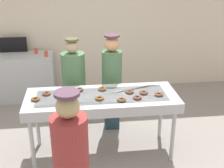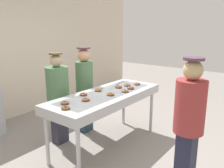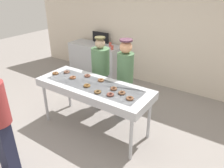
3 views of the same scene
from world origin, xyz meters
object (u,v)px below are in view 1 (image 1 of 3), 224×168
at_px(chocolate_donut_1, 144,93).
at_px(chocolate_donut_10, 99,98).
at_px(paper_cup_0, 46,54).
at_px(paper_cup_1, 36,51).
at_px(chocolate_donut_6, 137,98).
at_px(chocolate_donut_3, 79,89).
at_px(customer_waiting, 71,164).
at_px(chocolate_donut_8, 122,100).
at_px(menu_display, 13,45).
at_px(chocolate_donut_5, 102,89).
at_px(chocolate_donut_7, 47,93).
at_px(chocolate_donut_2, 35,99).
at_px(worker_assistant, 112,78).
at_px(fryer_conveyor, 102,101).
at_px(prep_counter, 15,78).
at_px(chocolate_donut_9, 67,96).
at_px(chocolate_donut_0, 159,94).
at_px(chocolate_donut_4, 130,92).
at_px(worker_baker, 74,79).

height_order(chocolate_donut_1, chocolate_donut_10, same).
distance_m(paper_cup_0, paper_cup_1, 0.32).
xyz_separation_m(chocolate_donut_6, paper_cup_0, (-1.38, 2.11, 0.03)).
height_order(chocolate_donut_6, chocolate_donut_10, same).
height_order(chocolate_donut_3, paper_cup_1, paper_cup_1).
bearing_deg(customer_waiting, chocolate_donut_8, 48.82).
bearing_deg(menu_display, chocolate_donut_6, -50.59).
relative_size(chocolate_donut_5, chocolate_donut_7, 1.00).
distance_m(chocolate_donut_2, worker_assistant, 1.37).
relative_size(chocolate_donut_5, chocolate_donut_8, 1.00).
relative_size(fryer_conveyor, prep_counter, 1.36).
height_order(chocolate_donut_7, chocolate_donut_9, same).
xyz_separation_m(prep_counter, menu_display, (0.00, 0.25, 0.62)).
height_order(fryer_conveyor, worker_assistant, worker_assistant).
xyz_separation_m(chocolate_donut_1, chocolate_donut_10, (-0.64, -0.11, 0.00)).
xyz_separation_m(fryer_conveyor, chocolate_donut_6, (0.47, -0.16, 0.10)).
xyz_separation_m(fryer_conveyor, worker_assistant, (0.23, 0.71, 0.06)).
bearing_deg(chocolate_donut_0, chocolate_donut_2, 178.40).
height_order(paper_cup_1, menu_display, menu_display).
bearing_deg(chocolate_donut_10, chocolate_donut_2, 175.09).
height_order(fryer_conveyor, menu_display, menu_display).
xyz_separation_m(fryer_conveyor, chocolate_donut_7, (-0.77, 0.13, 0.10)).
relative_size(fryer_conveyor, chocolate_donut_9, 17.63).
xyz_separation_m(paper_cup_0, paper_cup_1, (-0.22, 0.23, 0.00)).
height_order(fryer_conveyor, chocolate_donut_1, chocolate_donut_1).
bearing_deg(chocolate_donut_2, chocolate_donut_1, 1.42).
distance_m(fryer_conveyor, chocolate_donut_6, 0.51).
bearing_deg(chocolate_donut_1, customer_waiting, -124.06).
bearing_deg(chocolate_donut_4, worker_baker, 138.69).
height_order(chocolate_donut_8, paper_cup_0, paper_cup_0).
height_order(prep_counter, paper_cup_0, paper_cup_0).
bearing_deg(chocolate_donut_4, chocolate_donut_10, -159.88).
relative_size(paper_cup_1, menu_display, 0.20).
relative_size(chocolate_donut_4, customer_waiting, 0.07).
relative_size(chocolate_donut_0, chocolate_donut_4, 1.00).
xyz_separation_m(chocolate_donut_9, paper_cup_1, (-0.64, 2.18, 0.03)).
height_order(chocolate_donut_9, customer_waiting, customer_waiting).
xyz_separation_m(chocolate_donut_2, menu_display, (-0.68, 2.40, 0.13)).
distance_m(chocolate_donut_3, menu_display, 2.50).
xyz_separation_m(chocolate_donut_2, chocolate_donut_3, (0.60, 0.26, 0.00)).
distance_m(chocolate_donut_10, worker_baker, 0.92).
bearing_deg(paper_cup_0, chocolate_donut_4, -55.45).
relative_size(worker_assistant, paper_cup_0, 15.01).
relative_size(fryer_conveyor, chocolate_donut_0, 17.63).
xyz_separation_m(worker_baker, customer_waiting, (-0.04, -2.25, 0.05)).
bearing_deg(prep_counter, chocolate_donut_4, -45.87).
bearing_deg(fryer_conveyor, worker_baker, 117.65).
relative_size(chocolate_donut_4, paper_cup_1, 1.11).
height_order(chocolate_donut_10, paper_cup_0, paper_cup_0).
bearing_deg(paper_cup_0, prep_counter, 167.59).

